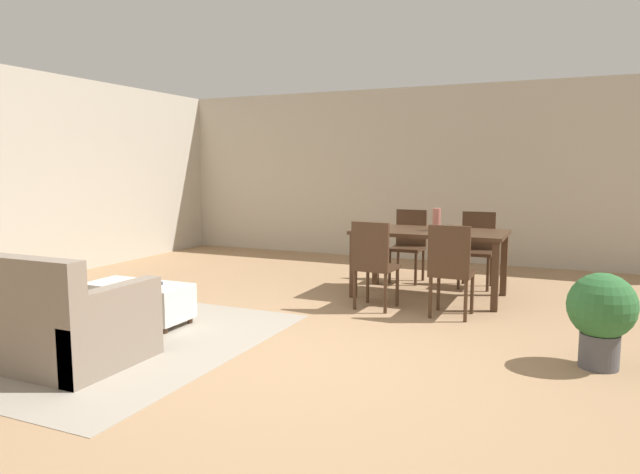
{
  "coord_description": "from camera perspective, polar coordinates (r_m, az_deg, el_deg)",
  "views": [
    {
      "loc": [
        1.92,
        -3.86,
        1.48
      ],
      "look_at": [
        -0.5,
        1.56,
        0.74
      ],
      "focal_mm": 31.9,
      "sensor_mm": 36.0,
      "label": 1
    }
  ],
  "objects": [
    {
      "name": "dining_table",
      "position": [
        6.53,
        10.97,
        -0.14
      ],
      "size": [
        1.66,
        0.92,
        0.76
      ],
      "color": "#422B1C",
      "rests_on": "ground_plane"
    },
    {
      "name": "dining_chair_near_right",
      "position": [
        5.66,
        12.97,
        -2.82
      ],
      "size": [
        0.41,
        0.41,
        0.92
      ],
      "color": "#422B1C",
      "rests_on": "ground_plane"
    },
    {
      "name": "wall_back",
      "position": [
        9.07,
        11.9,
        6.15
      ],
      "size": [
        9.0,
        0.12,
        2.7
      ],
      "primitive_type": "cube",
      "color": "#BCB2A0",
      "rests_on": "ground_plane"
    },
    {
      "name": "dining_chair_far_left",
      "position": [
        7.41,
        8.92,
        -0.4
      ],
      "size": [
        0.41,
        0.41,
        0.92
      ],
      "color": "#422B1C",
      "rests_on": "ground_plane"
    },
    {
      "name": "book_on_ottoman",
      "position": [
        5.5,
        -17.2,
        -4.56
      ],
      "size": [
        0.27,
        0.22,
        0.03
      ],
      "primitive_type": "cube",
      "rotation": [
        0.0,
        0.0,
        0.08
      ],
      "color": "#333338",
      "rests_on": "ottoman_table"
    },
    {
      "name": "ottoman_table",
      "position": [
        5.66,
        -17.75,
        -6.07
      ],
      "size": [
        1.0,
        0.47,
        0.38
      ],
      "color": "silver",
      "rests_on": "ground_plane"
    },
    {
      "name": "dining_chair_near_left",
      "position": [
        5.87,
        5.38,
        -2.32
      ],
      "size": [
        0.43,
        0.43,
        0.92
      ],
      "color": "#422B1C",
      "rests_on": "ground_plane"
    },
    {
      "name": "vase_centerpiece",
      "position": [
        6.49,
        11.62,
        1.73
      ],
      "size": [
        0.09,
        0.09,
        0.25
      ],
      "primitive_type": "cylinder",
      "color": "#B26659",
      "rests_on": "dining_table"
    },
    {
      "name": "area_rug",
      "position": [
        5.45,
        -22.46,
        -9.14
      ],
      "size": [
        3.0,
        2.8,
        0.01
      ],
      "primitive_type": "cube",
      "color": "gray",
      "rests_on": "ground_plane"
    },
    {
      "name": "potted_plant",
      "position": [
        4.66,
        26.4,
        -6.81
      ],
      "size": [
        0.49,
        0.49,
        0.71
      ],
      "color": "#4C4C51",
      "rests_on": "ground_plane"
    },
    {
      "name": "ground_plane",
      "position": [
        4.56,
        -2.29,
        -11.82
      ],
      "size": [
        10.8,
        10.8,
        0.0
      ],
      "primitive_type": "plane",
      "color": "#9E7A56"
    },
    {
      "name": "couch",
      "position": [
        5.12,
        -28.37,
        -7.18
      ],
      "size": [
        2.1,
        0.9,
        0.86
      ],
      "color": "gray",
      "rests_on": "ground_plane"
    },
    {
      "name": "dining_chair_far_right",
      "position": [
        7.24,
        15.48,
        -0.75
      ],
      "size": [
        0.4,
        0.4,
        0.92
      ],
      "color": "#422B1C",
      "rests_on": "ground_plane"
    }
  ]
}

